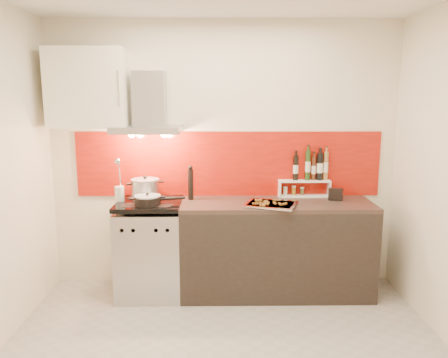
{
  "coord_description": "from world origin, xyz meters",
  "views": [
    {
      "loc": [
        -0.05,
        -2.88,
        1.87
      ],
      "look_at": [
        0.0,
        0.95,
        1.15
      ],
      "focal_mm": 35.0,
      "sensor_mm": 36.0,
      "label": 1
    }
  ],
  "objects_px": {
    "saute_pan": "(148,200)",
    "baking_tray": "(271,204)",
    "counter": "(276,248)",
    "stock_pot": "(145,189)",
    "pepper_mill": "(191,183)",
    "range_stove": "(151,249)"
  },
  "relations": [
    {
      "from": "saute_pan",
      "to": "pepper_mill",
      "type": "xyz_separation_m",
      "value": [
        0.37,
        0.24,
        0.11
      ]
    },
    {
      "from": "counter",
      "to": "saute_pan",
      "type": "height_order",
      "value": "saute_pan"
    },
    {
      "from": "stock_pot",
      "to": "baking_tray",
      "type": "xyz_separation_m",
      "value": [
        1.17,
        -0.24,
        -0.09
      ]
    },
    {
      "from": "pepper_mill",
      "to": "range_stove",
      "type": "bearing_deg",
      "value": -162.94
    },
    {
      "from": "baking_tray",
      "to": "saute_pan",
      "type": "bearing_deg",
      "value": 179.2
    },
    {
      "from": "counter",
      "to": "saute_pan",
      "type": "xyz_separation_m",
      "value": [
        -1.19,
        -0.12,
        0.5
      ]
    },
    {
      "from": "stock_pot",
      "to": "range_stove",
      "type": "bearing_deg",
      "value": -65.66
    },
    {
      "from": "range_stove",
      "to": "stock_pot",
      "type": "distance_m",
      "value": 0.58
    },
    {
      "from": "range_stove",
      "to": "saute_pan",
      "type": "distance_m",
      "value": 0.53
    },
    {
      "from": "baking_tray",
      "to": "counter",
      "type": "bearing_deg",
      "value": 61.47
    },
    {
      "from": "counter",
      "to": "range_stove",
      "type": "bearing_deg",
      "value": -179.77
    },
    {
      "from": "saute_pan",
      "to": "counter",
      "type": "bearing_deg",
      "value": 5.97
    },
    {
      "from": "saute_pan",
      "to": "baking_tray",
      "type": "xyz_separation_m",
      "value": [
        1.11,
        -0.02,
        -0.04
      ]
    },
    {
      "from": "saute_pan",
      "to": "baking_tray",
      "type": "relative_size",
      "value": 0.84
    },
    {
      "from": "pepper_mill",
      "to": "baking_tray",
      "type": "relative_size",
      "value": 0.61
    },
    {
      "from": "counter",
      "to": "stock_pot",
      "type": "relative_size",
      "value": 6.73
    },
    {
      "from": "stock_pot",
      "to": "pepper_mill",
      "type": "distance_m",
      "value": 0.44
    },
    {
      "from": "stock_pot",
      "to": "counter",
      "type": "bearing_deg",
      "value": -4.83
    },
    {
      "from": "baking_tray",
      "to": "pepper_mill",
      "type": "bearing_deg",
      "value": 161.19
    },
    {
      "from": "range_stove",
      "to": "counter",
      "type": "xyz_separation_m",
      "value": [
        1.2,
        0.0,
        0.01
      ]
    },
    {
      "from": "stock_pot",
      "to": "saute_pan",
      "type": "relative_size",
      "value": 0.59
    },
    {
      "from": "counter",
      "to": "saute_pan",
      "type": "bearing_deg",
      "value": -174.03
    }
  ]
}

